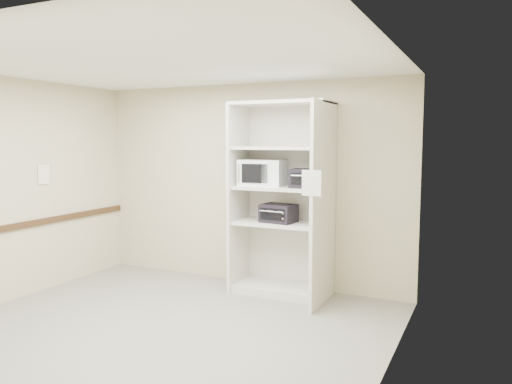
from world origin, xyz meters
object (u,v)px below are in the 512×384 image
at_px(shelving_unit, 285,205).
at_px(microwave, 263,172).
at_px(toaster_oven_lower, 279,213).
at_px(toaster_oven_upper, 308,178).

distance_m(shelving_unit, microwave, 0.52).
bearing_deg(microwave, toaster_oven_lower, -21.22).
relative_size(shelving_unit, toaster_oven_lower, 5.86).
relative_size(shelving_unit, microwave, 4.39).
bearing_deg(toaster_oven_lower, shelving_unit, 39.15).
xyz_separation_m(shelving_unit, toaster_oven_upper, (0.31, -0.05, 0.35)).
height_order(shelving_unit, microwave, shelving_unit).
bearing_deg(shelving_unit, microwave, 175.46).
height_order(shelving_unit, toaster_oven_upper, shelving_unit).
relative_size(toaster_oven_upper, toaster_oven_lower, 0.97).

